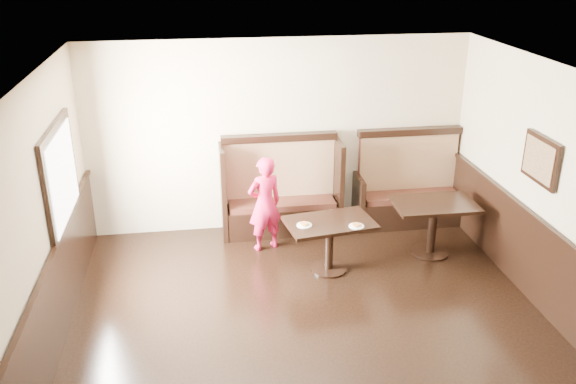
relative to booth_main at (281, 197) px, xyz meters
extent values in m
plane|color=black|center=(0.00, -3.30, -0.53)|extent=(7.00, 7.00, 0.00)
plane|color=#C3B58D|center=(0.00, 0.20, 0.87)|extent=(5.50, 0.00, 5.50)
plane|color=#C3B58D|center=(-2.75, -3.30, 0.87)|extent=(0.00, 7.00, 7.00)
plane|color=white|center=(0.00, -3.30, 2.27)|extent=(7.00, 7.00, 0.00)
cube|color=black|center=(-2.72, -3.30, -0.03)|extent=(0.05, 6.90, 1.00)
cube|color=black|center=(-2.71, -1.40, 1.02)|extent=(0.05, 1.50, 1.20)
cube|color=white|center=(-2.69, -1.40, 1.02)|extent=(0.01, 1.30, 1.00)
cube|color=black|center=(2.71, -2.10, 1.17)|extent=(0.04, 0.70, 0.55)
cube|color=olive|center=(2.69, -2.10, 1.17)|extent=(0.01, 0.60, 0.45)
cube|color=black|center=(0.00, -0.08, -0.32)|extent=(1.60, 0.50, 0.42)
cube|color=#3D1C13|center=(0.00, -0.08, -0.07)|extent=(1.54, 0.46, 0.09)
cube|color=#4F0F10|center=(0.00, 0.13, 0.37)|extent=(1.60, 0.12, 0.92)
cube|color=black|center=(0.00, 0.13, 0.87)|extent=(1.68, 0.16, 0.10)
cube|color=black|center=(-0.84, 0.02, 0.15)|extent=(0.07, 0.72, 1.36)
cube|color=black|center=(0.84, 0.02, 0.15)|extent=(0.07, 0.72, 1.36)
cube|color=black|center=(1.95, -0.08, -0.32)|extent=(1.50, 0.50, 0.42)
cube|color=#3D1C13|center=(1.95, -0.08, -0.07)|extent=(1.44, 0.46, 0.09)
cube|color=#4F0F10|center=(1.95, 0.13, 0.37)|extent=(1.50, 0.12, 0.92)
cube|color=black|center=(1.95, 0.13, 0.87)|extent=(1.58, 0.16, 0.10)
cube|color=black|center=(1.16, 0.02, -0.13)|extent=(0.07, 0.72, 0.80)
cube|color=black|center=(2.74, 0.02, -0.13)|extent=(0.07, 0.72, 0.80)
cube|color=black|center=(0.45, -1.29, 0.15)|extent=(1.20, 0.85, 0.05)
cylinder|color=black|center=(0.45, -1.29, -0.19)|extent=(0.11, 0.11, 0.64)
cylinder|color=black|center=(0.45, -1.29, -0.51)|extent=(0.48, 0.48, 0.03)
cube|color=black|center=(1.94, -1.05, 0.21)|extent=(1.11, 0.73, 0.05)
cylinder|color=black|center=(1.94, -1.05, -0.17)|extent=(0.12, 0.12, 0.70)
cylinder|color=black|center=(1.94, -1.05, -0.51)|extent=(0.52, 0.52, 0.03)
imported|color=#DB1748|center=(-0.30, -0.55, 0.15)|extent=(0.57, 0.47, 1.35)
cylinder|color=white|center=(0.11, -1.36, 0.18)|extent=(0.20, 0.20, 0.01)
cylinder|color=tan|center=(0.11, -1.36, 0.20)|extent=(0.12, 0.12, 0.02)
cylinder|color=#EABA54|center=(0.11, -1.36, 0.21)|extent=(0.10, 0.10, 0.01)
cylinder|color=white|center=(0.75, -1.48, 0.18)|extent=(0.19, 0.19, 0.01)
cylinder|color=tan|center=(0.75, -1.48, 0.20)|extent=(0.12, 0.12, 0.02)
cylinder|color=#EABA54|center=(0.75, -1.48, 0.21)|extent=(0.10, 0.10, 0.01)
camera|label=1|loc=(-1.13, -8.14, 3.51)|focal=38.00mm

